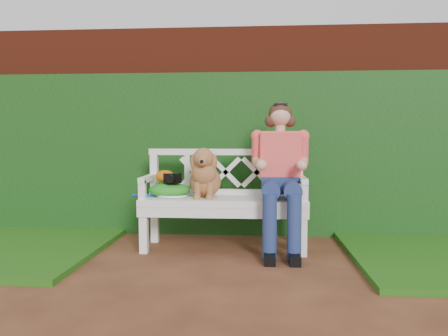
{
  "coord_description": "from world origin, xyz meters",
  "views": [
    {
      "loc": [
        0.3,
        -2.94,
        1.03
      ],
      "look_at": [
        -0.0,
        1.04,
        0.75
      ],
      "focal_mm": 35.0,
      "sensor_mm": 36.0,
      "label": 1
    }
  ],
  "objects": [
    {
      "name": "dog",
      "position": [
        -0.18,
        1.03,
        0.71
      ],
      "size": [
        0.44,
        0.5,
        0.46
      ],
      "primitive_type": null,
      "rotation": [
        0.0,
        0.0,
        -0.38
      ],
      "color": "#B2632A",
      "rests_on": "garden_bench"
    },
    {
      "name": "green_bag",
      "position": [
        -0.51,
        1.04,
        0.55
      ],
      "size": [
        0.43,
        0.35,
        0.13
      ],
      "primitive_type": null,
      "rotation": [
        0.0,
        0.0,
        -0.15
      ],
      "color": "#258019",
      "rests_on": "garden_bench"
    },
    {
      "name": "ground",
      "position": [
        0.0,
        0.0,
        0.0
      ],
      "size": [
        60.0,
        60.0,
        0.0
      ],
      "primitive_type": "plane",
      "color": "#442417"
    },
    {
      "name": "brick_wall",
      "position": [
        0.0,
        1.9,
        1.1
      ],
      "size": [
        10.0,
        0.3,
        2.2
      ],
      "primitive_type": "cube",
      "color": "#5F1F0F",
      "rests_on": "ground"
    },
    {
      "name": "ivy_hedge",
      "position": [
        0.0,
        1.68,
        0.85
      ],
      "size": [
        10.0,
        0.18,
        1.7
      ],
      "primitive_type": "cube",
      "color": "#1E5A19",
      "rests_on": "ground"
    },
    {
      "name": "tennis_racket",
      "position": [
        -0.51,
        1.02,
        0.49
      ],
      "size": [
        0.59,
        0.4,
        0.03
      ],
      "primitive_type": null,
      "rotation": [
        0.0,
        0.0,
        -0.36
      ],
      "color": "white",
      "rests_on": "garden_bench"
    },
    {
      "name": "baseball_glove",
      "position": [
        -0.55,
        1.05,
        0.67
      ],
      "size": [
        0.2,
        0.16,
        0.11
      ],
      "primitive_type": "ellipsoid",
      "rotation": [
        0.0,
        0.0,
        -0.13
      ],
      "color": "#BB5209",
      "rests_on": "green_bag"
    },
    {
      "name": "seated_woman",
      "position": [
        0.51,
        1.02,
        0.65
      ],
      "size": [
        0.78,
        0.89,
        1.3
      ],
      "primitive_type": null,
      "rotation": [
        0.0,
        0.0,
        -0.37
      ],
      "color": "#FA4B7A",
      "rests_on": "ground"
    },
    {
      "name": "garden_bench",
      "position": [
        -0.0,
        1.04,
        0.24
      ],
      "size": [
        1.6,
        0.65,
        0.48
      ],
      "primitive_type": null,
      "rotation": [
        0.0,
        0.0,
        -0.03
      ],
      "color": "white",
      "rests_on": "ground"
    },
    {
      "name": "camera_item",
      "position": [
        -0.48,
        1.01,
        0.66
      ],
      "size": [
        0.16,
        0.14,
        0.09
      ],
      "primitive_type": "cube",
      "rotation": [
        0.0,
        0.0,
        -0.3
      ],
      "color": "black",
      "rests_on": "green_bag"
    }
  ]
}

